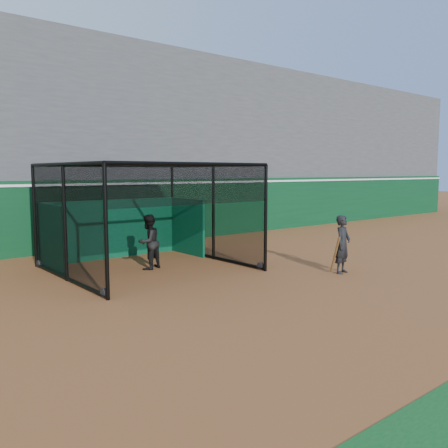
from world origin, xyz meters
TOP-DOWN VIEW (x-y plane):
  - ground at (0.00, 0.00)m, footprint 120.00×120.00m
  - outfield_wall at (0.00, 8.50)m, footprint 50.00×0.50m
  - grandstand at (0.00, 12.27)m, footprint 50.00×7.85m
  - batting_cage at (-0.57, 4.07)m, footprint 4.89×4.85m
  - batter at (-0.58, 4.00)m, footprint 0.93×0.83m
  - on_deck_player at (3.30, 0.14)m, footprint 0.66×0.51m

SIDE VIEW (x-z plane):
  - ground at x=0.00m, z-range 0.00..0.00m
  - batter at x=-0.58m, z-range 0.00..1.58m
  - on_deck_player at x=3.30m, z-range 0.00..1.60m
  - outfield_wall at x=0.00m, z-range 0.04..2.54m
  - batting_cage at x=-0.57m, z-range 0.00..2.99m
  - grandstand at x=0.00m, z-range 0.00..8.95m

